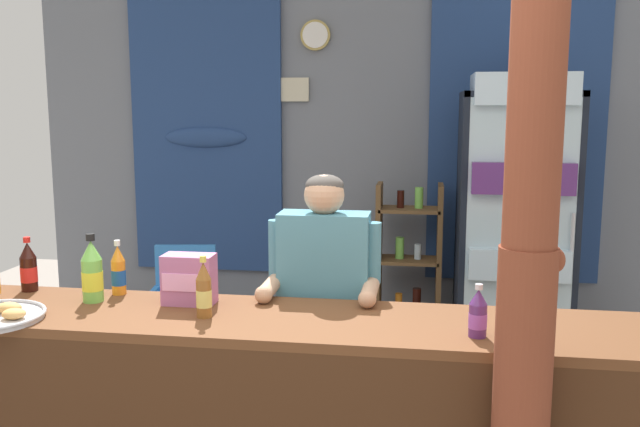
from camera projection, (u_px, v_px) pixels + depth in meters
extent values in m
cube|color=slate|center=(341.00, 155.00, 5.32)|extent=(4.82, 0.12, 2.87)
cube|color=navy|center=(206.00, 122.00, 5.35)|extent=(1.21, 0.04, 2.37)
ellipsoid|color=navy|center=(206.00, 137.00, 5.35)|extent=(0.67, 0.10, 0.16)
cube|color=navy|center=(516.00, 123.00, 4.99)|extent=(1.27, 0.04, 2.37)
ellipsoid|color=navy|center=(516.00, 140.00, 4.99)|extent=(0.70, 0.10, 0.16)
cylinder|color=tan|center=(315.00, 35.00, 5.13)|extent=(0.23, 0.03, 0.23)
cylinder|color=white|center=(315.00, 35.00, 5.11)|extent=(0.19, 0.01, 0.19)
cube|color=beige|center=(293.00, 90.00, 5.22)|extent=(0.24, 0.02, 0.18)
cube|color=brown|center=(264.00, 321.00, 2.82)|extent=(3.64, 0.59, 0.04)
cylinder|color=brown|center=(539.00, 35.00, 2.12)|extent=(0.18, 0.18, 1.35)
ellipsoid|color=brown|center=(556.00, 260.00, 2.22)|extent=(0.06, 0.05, 0.08)
cube|color=black|center=(508.00, 226.00, 4.90)|extent=(0.75, 0.04, 1.91)
cube|color=black|center=(460.00, 232.00, 4.67)|extent=(0.04, 0.62, 1.91)
cube|color=black|center=(568.00, 235.00, 4.57)|extent=(0.04, 0.62, 1.91)
cube|color=black|center=(520.00, 94.00, 4.47)|extent=(0.75, 0.62, 0.04)
cube|color=black|center=(508.00, 361.00, 4.76)|extent=(0.75, 0.62, 0.08)
cube|color=silver|center=(520.00, 234.00, 4.32)|extent=(0.69, 0.02, 1.75)
cylinder|color=#B7B7BC|center=(572.00, 245.00, 4.25)|extent=(0.02, 0.02, 0.40)
cube|color=silver|center=(512.00, 269.00, 4.66)|extent=(0.67, 0.54, 0.02)
cube|color=silver|center=(515.00, 258.00, 4.52)|extent=(0.63, 0.50, 0.20)
cube|color=silver|center=(515.00, 190.00, 4.57)|extent=(0.67, 0.54, 0.02)
cube|color=#56286B|center=(519.00, 175.00, 4.43)|extent=(0.63, 0.50, 0.20)
cube|color=silver|center=(519.00, 107.00, 4.49)|extent=(0.67, 0.54, 0.02)
cube|color=silver|center=(522.00, 89.00, 4.35)|extent=(0.63, 0.50, 0.20)
cube|color=brown|center=(378.00, 267.00, 5.03)|extent=(0.04, 0.28, 1.26)
cube|color=brown|center=(439.00, 270.00, 4.96)|extent=(0.04, 0.28, 1.26)
cube|color=brown|center=(410.00, 210.00, 4.93)|extent=(0.44, 0.28, 0.02)
cylinder|color=black|center=(401.00, 199.00, 4.93)|extent=(0.05, 0.05, 0.13)
cylinder|color=#75C64C|center=(419.00, 198.00, 4.90)|extent=(0.06, 0.06, 0.15)
cube|color=brown|center=(408.00, 260.00, 4.99)|extent=(0.44, 0.28, 0.02)
cylinder|color=#75C64C|center=(400.00, 248.00, 4.98)|extent=(0.06, 0.06, 0.16)
cylinder|color=silver|center=(418.00, 252.00, 4.97)|extent=(0.05, 0.05, 0.11)
cube|color=brown|center=(407.00, 310.00, 5.05)|extent=(0.44, 0.28, 0.02)
cylinder|color=orange|center=(399.00, 301.00, 5.05)|extent=(0.05, 0.05, 0.11)
cylinder|color=black|center=(417.00, 298.00, 5.02)|extent=(0.06, 0.06, 0.15)
cube|color=#3884D6|center=(181.00, 312.00, 4.56)|extent=(0.50, 0.50, 0.04)
cube|color=#3884D6|center=(186.00, 273.00, 4.72)|extent=(0.42, 0.10, 0.40)
cylinder|color=#3884D6|center=(147.00, 354.00, 4.41)|extent=(0.04, 0.04, 0.44)
cylinder|color=#3884D6|center=(206.00, 354.00, 4.41)|extent=(0.04, 0.04, 0.44)
cylinder|color=#3884D6|center=(161.00, 334.00, 4.78)|extent=(0.04, 0.04, 0.44)
cylinder|color=#3884D6|center=(215.00, 334.00, 4.78)|extent=(0.04, 0.04, 0.44)
cube|color=#3884D6|center=(151.00, 295.00, 4.54)|extent=(0.10, 0.40, 0.03)
cube|color=#3884D6|center=(211.00, 295.00, 4.54)|extent=(0.10, 0.40, 0.03)
cylinder|color=#28282D|center=(306.00, 396.00, 3.33)|extent=(0.11, 0.11, 0.80)
cylinder|color=#28282D|center=(342.00, 398.00, 3.31)|extent=(0.11, 0.11, 0.80)
cube|color=teal|center=(324.00, 266.00, 3.22)|extent=(0.43, 0.20, 0.51)
sphere|color=tan|center=(324.00, 195.00, 3.17)|extent=(0.19, 0.19, 0.19)
ellipsoid|color=#4C4742|center=(325.00, 185.00, 3.17)|extent=(0.18, 0.18, 0.10)
cylinder|color=teal|center=(277.00, 250.00, 3.24)|extent=(0.08, 0.08, 0.29)
cylinder|color=tan|center=(270.00, 287.00, 3.12)|extent=(0.07, 0.26, 0.07)
sphere|color=tan|center=(264.00, 295.00, 2.99)|extent=(0.08, 0.08, 0.08)
cylinder|color=teal|center=(373.00, 253.00, 3.17)|extent=(0.08, 0.08, 0.29)
cylinder|color=tan|center=(370.00, 291.00, 3.05)|extent=(0.07, 0.26, 0.07)
sphere|color=tan|center=(367.00, 299.00, 2.92)|extent=(0.08, 0.08, 0.08)
cylinder|color=#75C64C|center=(93.00, 280.00, 3.02)|extent=(0.09, 0.09, 0.19)
cone|color=#75C64C|center=(91.00, 250.00, 3.00)|extent=(0.09, 0.09, 0.09)
cylinder|color=black|center=(90.00, 237.00, 2.99)|extent=(0.04, 0.04, 0.03)
cylinder|color=yellow|center=(93.00, 280.00, 3.02)|extent=(0.09, 0.09, 0.09)
cylinder|color=orange|center=(119.00, 277.00, 3.14)|extent=(0.06, 0.06, 0.16)
cone|color=orange|center=(118.00, 253.00, 3.12)|extent=(0.06, 0.06, 0.07)
cylinder|color=white|center=(117.00, 243.00, 3.11)|extent=(0.03, 0.03, 0.03)
cylinder|color=#194C99|center=(119.00, 277.00, 3.14)|extent=(0.07, 0.07, 0.07)
cylinder|color=brown|center=(204.00, 298.00, 2.79)|extent=(0.06, 0.06, 0.16)
cone|color=brown|center=(203.00, 271.00, 2.77)|extent=(0.06, 0.06, 0.07)
cylinder|color=#E5CC4C|center=(203.00, 259.00, 2.77)|extent=(0.03, 0.03, 0.03)
cylinder|color=#E5D166|center=(204.00, 298.00, 2.79)|extent=(0.06, 0.06, 0.07)
cylinder|color=black|center=(29.00, 274.00, 3.19)|extent=(0.08, 0.08, 0.16)
cone|color=black|center=(27.00, 250.00, 3.18)|extent=(0.08, 0.08, 0.07)
cylinder|color=red|center=(27.00, 240.00, 3.17)|extent=(0.03, 0.03, 0.03)
cylinder|color=red|center=(29.00, 274.00, 3.19)|extent=(0.08, 0.08, 0.07)
cylinder|color=#56286B|center=(478.00, 320.00, 2.56)|extent=(0.07, 0.07, 0.13)
cone|color=#56286B|center=(479.00, 297.00, 2.54)|extent=(0.07, 0.07, 0.06)
cylinder|color=silver|center=(479.00, 287.00, 2.54)|extent=(0.03, 0.03, 0.02)
cylinder|color=purple|center=(478.00, 320.00, 2.56)|extent=(0.07, 0.07, 0.06)
cube|color=#B76699|center=(189.00, 279.00, 2.98)|extent=(0.22, 0.12, 0.22)
cube|color=#F7A5D8|center=(184.00, 283.00, 2.92)|extent=(0.20, 0.00, 0.08)
ellipsoid|color=tan|center=(14.00, 314.00, 2.73)|extent=(0.10, 0.08, 0.04)
ellipsoid|color=tan|center=(9.00, 308.00, 2.80)|extent=(0.11, 0.07, 0.04)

